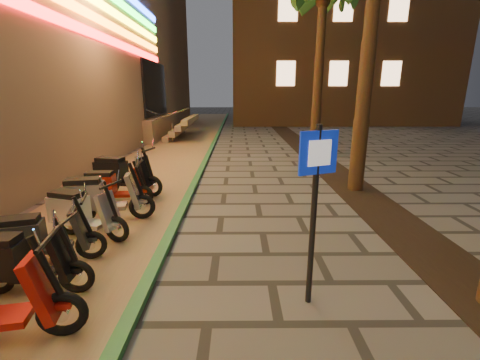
{
  "coord_description": "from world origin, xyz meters",
  "views": [
    {
      "loc": [
        0.36,
        -1.47,
        2.58
      ],
      "look_at": [
        0.39,
        3.62,
        1.2
      ],
      "focal_mm": 24.0,
      "sensor_mm": 36.0,
      "label": 1
    }
  ],
  "objects_px": {
    "scooter_7": "(17,262)",
    "scooter_10": "(99,197)",
    "pedestrian_sign": "(315,193)",
    "scooter_11": "(111,187)",
    "scooter_12": "(121,174)",
    "scooter_9": "(80,212)",
    "scooter_8": "(38,238)"
  },
  "relations": [
    {
      "from": "scooter_7",
      "to": "scooter_10",
      "type": "xyz_separation_m",
      "value": [
        0.04,
        2.48,
        0.06
      ]
    },
    {
      "from": "pedestrian_sign",
      "to": "scooter_10",
      "type": "distance_m",
      "value": 4.68
    },
    {
      "from": "scooter_10",
      "to": "scooter_11",
      "type": "distance_m",
      "value": 0.99
    },
    {
      "from": "scooter_10",
      "to": "scooter_7",
      "type": "bearing_deg",
      "value": -101.76
    },
    {
      "from": "scooter_11",
      "to": "scooter_10",
      "type": "bearing_deg",
      "value": -85.34
    },
    {
      "from": "scooter_12",
      "to": "scooter_9",
      "type": "bearing_deg",
      "value": -73.39
    },
    {
      "from": "pedestrian_sign",
      "to": "scooter_11",
      "type": "relative_size",
      "value": 1.47
    },
    {
      "from": "pedestrian_sign",
      "to": "scooter_11",
      "type": "distance_m",
      "value": 5.42
    },
    {
      "from": "scooter_10",
      "to": "scooter_12",
      "type": "distance_m",
      "value": 1.86
    },
    {
      "from": "scooter_9",
      "to": "scooter_10",
      "type": "distance_m",
      "value": 0.73
    },
    {
      "from": "scooter_7",
      "to": "scooter_11",
      "type": "xyz_separation_m",
      "value": [
        -0.1,
        3.46,
        -0.0
      ]
    },
    {
      "from": "pedestrian_sign",
      "to": "scooter_9",
      "type": "xyz_separation_m",
      "value": [
        -3.78,
        1.94,
        -0.97
      ]
    },
    {
      "from": "scooter_7",
      "to": "scooter_10",
      "type": "height_order",
      "value": "scooter_10"
    },
    {
      "from": "scooter_7",
      "to": "scooter_9",
      "type": "distance_m",
      "value": 1.75
    },
    {
      "from": "scooter_10",
      "to": "scooter_12",
      "type": "relative_size",
      "value": 0.96
    },
    {
      "from": "scooter_8",
      "to": "scooter_11",
      "type": "xyz_separation_m",
      "value": [
        0.06,
        2.73,
        0.0
      ]
    },
    {
      "from": "scooter_8",
      "to": "scooter_11",
      "type": "bearing_deg",
      "value": 72.07
    },
    {
      "from": "pedestrian_sign",
      "to": "scooter_10",
      "type": "relative_size",
      "value": 1.29
    },
    {
      "from": "pedestrian_sign",
      "to": "scooter_11",
      "type": "height_order",
      "value": "pedestrian_sign"
    },
    {
      "from": "pedestrian_sign",
      "to": "scooter_7",
      "type": "distance_m",
      "value": 3.9
    },
    {
      "from": "pedestrian_sign",
      "to": "scooter_11",
      "type": "bearing_deg",
      "value": 114.99
    },
    {
      "from": "scooter_8",
      "to": "scooter_10",
      "type": "bearing_deg",
      "value": 66.8
    },
    {
      "from": "scooter_10",
      "to": "scooter_11",
      "type": "xyz_separation_m",
      "value": [
        -0.14,
        0.98,
        -0.06
      ]
    },
    {
      "from": "scooter_9",
      "to": "scooter_12",
      "type": "distance_m",
      "value": 2.59
    },
    {
      "from": "scooter_10",
      "to": "scooter_11",
      "type": "height_order",
      "value": "scooter_10"
    },
    {
      "from": "scooter_8",
      "to": "scooter_9",
      "type": "height_order",
      "value": "scooter_9"
    },
    {
      "from": "scooter_8",
      "to": "pedestrian_sign",
      "type": "bearing_deg",
      "value": -29.83
    },
    {
      "from": "scooter_8",
      "to": "scooter_9",
      "type": "relative_size",
      "value": 0.96
    },
    {
      "from": "scooter_11",
      "to": "scooter_9",
      "type": "bearing_deg",
      "value": -90.22
    },
    {
      "from": "scooter_9",
      "to": "scooter_12",
      "type": "xyz_separation_m",
      "value": [
        -0.16,
        2.58,
        0.07
      ]
    },
    {
      "from": "scooter_10",
      "to": "scooter_9",
      "type": "bearing_deg",
      "value": -104.33
    },
    {
      "from": "scooter_9",
      "to": "scooter_11",
      "type": "xyz_separation_m",
      "value": [
        -0.1,
        1.71,
        -0.02
      ]
    }
  ]
}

